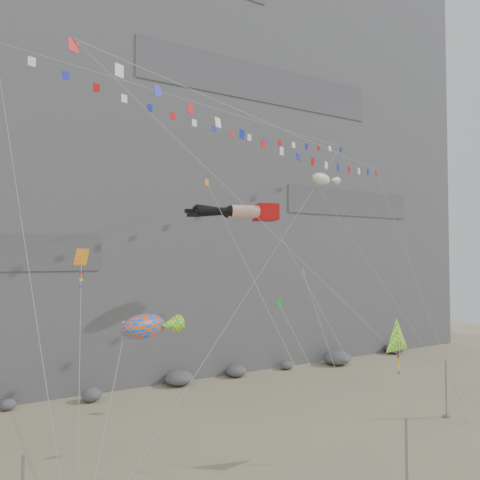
{
  "coord_description": "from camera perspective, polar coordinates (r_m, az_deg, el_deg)",
  "views": [
    {
      "loc": [
        -16.64,
        -22.98,
        11.62
      ],
      "look_at": [
        1.81,
        9.0,
        12.99
      ],
      "focal_mm": 35.0,
      "sensor_mm": 36.0,
      "label": 1
    }
  ],
  "objects": [
    {
      "name": "ground",
      "position": [
        30.66,
        6.02,
        -24.39
      ],
      "size": [
        120.0,
        120.0,
        0.0
      ],
      "primitive_type": "plane",
      "color": "#978D68",
      "rests_on": "ground"
    },
    {
      "name": "cliff",
      "position": [
        58.98,
        -13.04,
        11.04
      ],
      "size": [
        80.0,
        28.0,
        50.0
      ],
      "primitive_type": "cube",
      "color": "slate",
      "rests_on": "ground"
    },
    {
      "name": "talus_boulders",
      "position": [
        44.69,
        -7.46,
        -16.39
      ],
      "size": [
        60.0,
        3.0,
        1.2
      ],
      "primitive_type": null,
      "color": "slate",
      "rests_on": "ground"
    },
    {
      "name": "anchor_pole_center",
      "position": [
        24.74,
        19.66,
        -24.54
      ],
      "size": [
        0.12,
        0.12,
        4.28
      ],
      "primitive_type": "cylinder",
      "color": "gray",
      "rests_on": "ground"
    },
    {
      "name": "anchor_pole_right",
      "position": [
        38.71,
        23.83,
        -16.24
      ],
      "size": [
        0.12,
        0.12,
        4.14
      ],
      "primitive_type": "cylinder",
      "color": "gray",
      "rests_on": "ground"
    },
    {
      "name": "legs_kite",
      "position": [
        33.69,
        0.21,
        3.42
      ],
      "size": [
        6.8,
        16.04,
        20.16
      ],
      "rotation": [
        0.0,
        0.0,
        -0.27
      ],
      "color": "#BE0B0B",
      "rests_on": "ground"
    },
    {
      "name": "flag_banner_upper",
      "position": [
        39.77,
        -2.04,
        15.4
      ],
      "size": [
        33.75,
        19.61,
        31.29
      ],
      "color": "#BE0B0B",
      "rests_on": "ground"
    },
    {
      "name": "flag_banner_lower",
      "position": [
        32.69,
        6.15,
        12.85
      ],
      "size": [
        30.75,
        13.91,
        23.71
      ],
      "color": "#BE0B0B",
      "rests_on": "ground"
    },
    {
      "name": "harlequin_kite",
      "position": [
        27.24,
        -18.77,
        -2.04
      ],
      "size": [
        2.45,
        7.73,
        13.45
      ],
      "color": "red",
      "rests_on": "ground"
    },
    {
      "name": "fish_windsock",
      "position": [
        25.66,
        -11.68,
        -10.32
      ],
      "size": [
        6.66,
        7.53,
        10.99
      ],
      "color": "#E64F0B",
      "rests_on": "ground"
    },
    {
      "name": "delta_kite",
      "position": [
        29.27,
        18.76,
        -11.49
      ],
      "size": [
        4.18,
        3.43,
        8.61
      ],
      "color": "#FFED0D",
      "rests_on": "ground"
    },
    {
      "name": "blimp_windsock",
      "position": [
        43.92,
        9.89,
        7.3
      ],
      "size": [
        5.06,
        14.18,
        22.98
      ],
      "color": "beige",
      "rests_on": "ground"
    },
    {
      "name": "small_kite_a",
      "position": [
        33.16,
        -3.74,
        6.34
      ],
      "size": [
        1.9,
        14.46,
        21.9
      ],
      "color": "orange",
      "rests_on": "ground"
    },
    {
      "name": "small_kite_b",
      "position": [
        36.83,
        7.8,
        -4.11
      ],
      "size": [
        4.78,
        11.66,
        15.66
      ],
      "color": "purple",
      "rests_on": "ground"
    },
    {
      "name": "small_kite_c",
      "position": [
        29.03,
        4.85,
        -7.88
      ],
      "size": [
        1.09,
        8.97,
        12.11
      ],
      "color": "green",
      "rests_on": "ground"
    }
  ]
}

